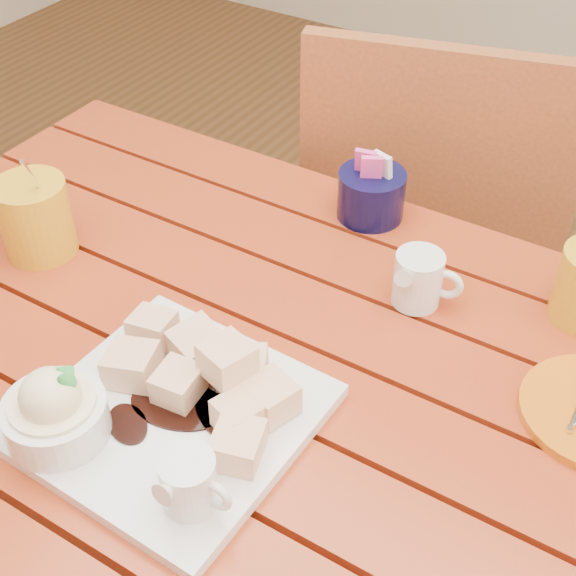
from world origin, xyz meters
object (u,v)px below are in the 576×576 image
Objects in this scene: dessert_plate at (149,409)px; table at (254,421)px; chair_far at (431,233)px; coffee_mug_left at (34,216)px.

table is at bearing 75.43° from dessert_plate.
table is 0.20m from dessert_plate.
table is 1.27× the size of chair_far.
dessert_plate reaches higher than table.
coffee_mug_left reaches higher than dessert_plate.
dessert_plate is 1.78× the size of coffee_mug_left.
chair_far is (0.34, 0.60, -0.28)m from coffee_mug_left.
table is 0.64m from chair_far.
dessert_plate is 0.81m from chair_far.
coffee_mug_left is at bearing 153.22° from dessert_plate.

